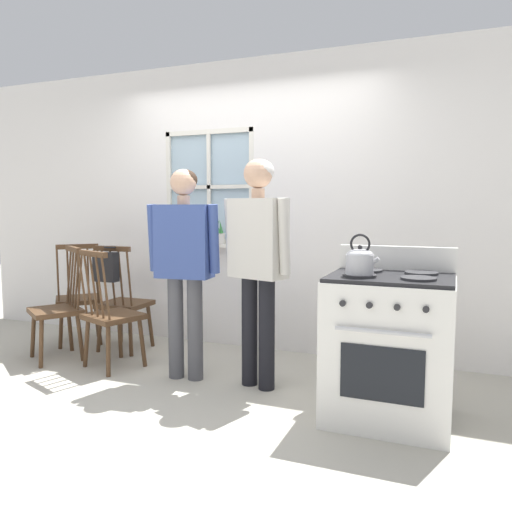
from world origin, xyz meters
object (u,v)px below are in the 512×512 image
object	(u,v)px
chair_near_stove	(79,299)
potted_plant	(219,236)
chair_near_wall	(58,310)
person_teen_center	(258,249)
stove	(389,346)
chair_center_cluster	(111,316)
person_elderly_left	(184,253)
kettle	(360,260)
handbag	(106,266)
chair_by_window	(123,304)

from	to	relation	value
chair_near_stove	potted_plant	bearing A→B (deg)	155.79
chair_near_stove	chair_near_wall	bearing A→B (deg)	68.60
person_teen_center	stove	size ratio (longest dim) A/B	1.56
chair_center_cluster	potted_plant	bearing A→B (deg)	-99.58
person_elderly_left	kettle	world-z (taller)	person_elderly_left
person_elderly_left	handbag	distance (m)	0.97
chair_near_wall	person_teen_center	xyz separation A→B (m)	(1.89, 0.02, 0.59)
kettle	chair_near_wall	bearing A→B (deg)	172.93
person_elderly_left	chair_near_wall	bearing A→B (deg)	172.81
person_elderly_left	potted_plant	size ratio (longest dim) A/B	6.95
chair_near_stove	person_teen_center	distance (m)	2.20
chair_by_window	chair_near_wall	world-z (taller)	same
stove	kettle	xyz separation A→B (m)	(-0.17, -0.13, 0.55)
stove	potted_plant	size ratio (longest dim) A/B	4.62
handbag	stove	bearing A→B (deg)	-9.32
person_elderly_left	chair_center_cluster	bearing A→B (deg)	173.89
chair_near_stove	stove	world-z (taller)	stove
chair_center_cluster	stove	bearing A→B (deg)	-163.76
person_teen_center	potted_plant	size ratio (longest dim) A/B	7.20
chair_near_wall	chair_near_stove	world-z (taller)	same
chair_near_wall	potted_plant	distance (m)	1.59
chair_center_cluster	person_teen_center	xyz separation A→B (m)	(1.30, 0.04, 0.59)
chair_by_window	chair_near_stove	xyz separation A→B (m)	(-0.55, 0.03, 0.00)
chair_near_wall	chair_center_cluster	distance (m)	0.59
kettle	potted_plant	distance (m)	2.00
chair_by_window	kettle	xyz separation A→B (m)	(2.33, -0.78, 0.58)
chair_center_cluster	potted_plant	distance (m)	1.25
chair_near_wall	person_teen_center	size ratio (longest dim) A/B	0.59
person_elderly_left	person_teen_center	world-z (taller)	person_teen_center
stove	person_elderly_left	bearing A→B (deg)	173.49
person_elderly_left	stove	size ratio (longest dim) A/B	1.51
chair_near_wall	person_elderly_left	size ratio (longest dim) A/B	0.61
stove	kettle	bearing A→B (deg)	-142.41
stove	chair_near_wall	bearing A→B (deg)	175.95
potted_plant	chair_center_cluster	bearing A→B (deg)	-120.31
chair_by_window	chair_near_wall	xyz separation A→B (m)	(-0.36, -0.44, 0.00)
chair_center_cluster	kettle	xyz separation A→B (m)	(2.11, -0.31, 0.58)
chair_near_wall	chair_center_cluster	world-z (taller)	same
chair_near_wall	handbag	xyz separation A→B (m)	(0.37, 0.21, 0.38)
handbag	kettle	bearing A→B (deg)	-13.09
person_teen_center	stove	distance (m)	1.15
potted_plant	handbag	bearing A→B (deg)	-137.57
stove	potted_plant	world-z (taller)	potted_plant
stove	handbag	bearing A→B (deg)	170.68
chair_near_stove	stove	xyz separation A→B (m)	(3.05, -0.67, 0.03)
stove	handbag	size ratio (longest dim) A/B	3.53
chair_by_window	handbag	world-z (taller)	same
person_elderly_left	potted_plant	bearing A→B (deg)	93.69
chair_near_stove	chair_by_window	bearing A→B (deg)	134.48
chair_near_stove	handbag	xyz separation A→B (m)	(0.55, -0.26, 0.38)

